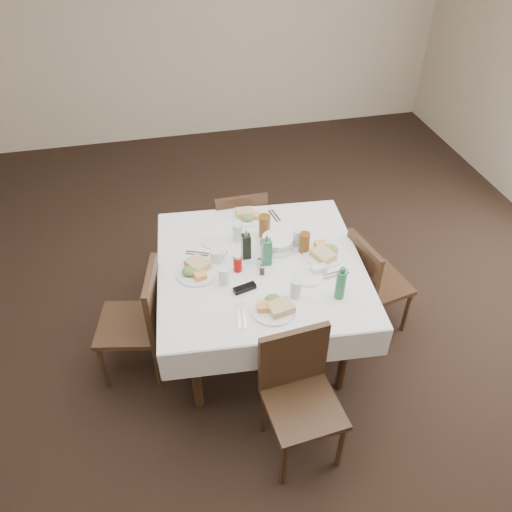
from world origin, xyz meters
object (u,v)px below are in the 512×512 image
(oil_cruet_dark, at_px, (246,245))
(ketchup_bottle, at_px, (238,263))
(coffee_mug, at_px, (217,257))
(green_bottle, at_px, (341,284))
(bread_basket, at_px, (278,243))
(chair_east, at_px, (371,279))
(chair_west, at_px, (141,317))
(water_e, at_px, (297,237))
(chair_south, at_px, (298,388))
(oil_cruet_green, at_px, (267,251))
(water_n, at_px, (238,232))
(water_w, at_px, (224,276))
(water_s, at_px, (296,289))
(chair_north, at_px, (240,228))
(dining_table, at_px, (260,273))

(oil_cruet_dark, distance_m, ketchup_bottle, 0.15)
(coffee_mug, xyz_separation_m, green_bottle, (0.67, -0.48, 0.06))
(bread_basket, height_order, green_bottle, green_bottle)
(chair_east, distance_m, chair_west, 1.62)
(chair_east, distance_m, water_e, 0.64)
(chair_east, bearing_deg, water_e, 163.02)
(coffee_mug, distance_m, green_bottle, 0.82)
(chair_south, xyz_separation_m, oil_cruet_green, (0.00, 0.79, 0.37))
(green_bottle, bearing_deg, water_n, 125.68)
(chair_west, height_order, water_e, water_e)
(oil_cruet_green, height_order, green_bottle, oil_cruet_green)
(chair_west, bearing_deg, ketchup_bottle, 1.36)
(water_w, height_order, oil_cruet_dark, oil_cruet_dark)
(chair_south, xyz_separation_m, chair_east, (0.77, 0.78, -0.02))
(ketchup_bottle, relative_size, green_bottle, 0.53)
(chair_west, relative_size, ketchup_bottle, 7.11)
(water_e, xyz_separation_m, green_bottle, (0.11, -0.54, 0.04))
(coffee_mug, bearing_deg, chair_east, -5.11)
(oil_cruet_green, bearing_deg, water_e, 30.21)
(chair_south, xyz_separation_m, water_n, (-0.13, 1.08, 0.33))
(oil_cruet_dark, bearing_deg, bread_basket, 14.34)
(oil_cruet_dark, relative_size, coffee_mug, 1.61)
(water_e, relative_size, oil_cruet_green, 0.50)
(chair_east, distance_m, water_s, 0.82)
(chair_east, bearing_deg, chair_north, 135.10)
(chair_south, relative_size, chair_east, 1.04)
(chair_north, distance_m, oil_cruet_dark, 0.79)
(water_s, xyz_separation_m, oil_cruet_green, (-0.10, 0.34, 0.04))
(chair_north, xyz_separation_m, chair_west, (-0.82, -0.82, 0.01))
(dining_table, bearing_deg, green_bottle, -45.33)
(chair_south, bearing_deg, oil_cruet_dark, 97.41)
(chair_east, relative_size, ketchup_bottle, 6.77)
(water_n, bearing_deg, chair_north, 77.86)
(water_e, bearing_deg, chair_north, 113.63)
(chair_east, relative_size, bread_basket, 3.51)
(chair_east, xyz_separation_m, chair_west, (-1.62, -0.03, 0.02))
(chair_west, relative_size, coffee_mug, 6.09)
(chair_north, bearing_deg, chair_east, -44.90)
(chair_west, height_order, coffee_mug, chair_west)
(dining_table, bearing_deg, chair_south, -87.20)
(chair_north, relative_size, ketchup_bottle, 6.90)
(dining_table, height_order, water_n, water_n)
(dining_table, distance_m, oil_cruet_green, 0.19)
(chair_west, bearing_deg, water_s, -17.12)
(dining_table, height_order, chair_east, chair_east)
(water_e, bearing_deg, coffee_mug, -173.71)
(water_e, relative_size, coffee_mug, 0.84)
(water_w, height_order, coffee_mug, water_w)
(chair_north, relative_size, coffee_mug, 5.91)
(oil_cruet_dark, xyz_separation_m, coffee_mug, (-0.20, -0.01, -0.05))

